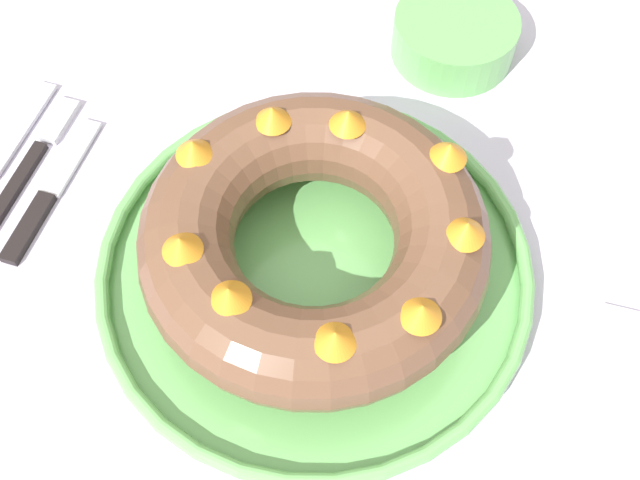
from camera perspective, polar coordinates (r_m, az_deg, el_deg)
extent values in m
cube|color=silver|center=(0.64, -0.69, -4.30)|extent=(1.33, 1.23, 0.03)
cylinder|color=brown|center=(1.42, -17.47, 15.15)|extent=(0.06, 0.06, 0.69)
cylinder|color=#6BB760|center=(0.63, 0.00, -2.70)|extent=(0.35, 0.35, 0.01)
torus|color=#6BB760|center=(0.61, 0.00, -2.05)|extent=(0.36, 0.36, 0.01)
torus|color=brown|center=(0.57, 0.00, 0.00)|extent=(0.27, 0.27, 0.07)
cone|color=orange|center=(0.49, 1.16, -7.44)|extent=(0.04, 0.04, 0.02)
cone|color=orange|center=(0.50, 7.75, -5.38)|extent=(0.04, 0.04, 0.02)
cone|color=orange|center=(0.54, 11.10, 0.82)|extent=(0.04, 0.04, 0.02)
cone|color=orange|center=(0.58, 9.81, 6.70)|extent=(0.03, 0.03, 0.02)
cone|color=orange|center=(0.59, 2.20, 9.27)|extent=(0.03, 0.03, 0.02)
cone|color=orange|center=(0.59, -3.64, 9.51)|extent=(0.04, 0.04, 0.02)
cone|color=orange|center=(0.58, -9.62, 6.94)|extent=(0.04, 0.04, 0.02)
cone|color=orange|center=(0.53, -10.55, -0.32)|extent=(0.03, 0.03, 0.02)
cone|color=orange|center=(0.51, -6.91, -4.11)|extent=(0.04, 0.04, 0.02)
cube|color=black|center=(0.73, -22.64, 3.06)|extent=(0.01, 0.13, 0.01)
cube|color=silver|center=(0.77, -19.41, 8.61)|extent=(0.02, 0.05, 0.01)
cube|color=silver|center=(0.77, -21.96, 7.93)|extent=(0.02, 0.12, 0.00)
cube|color=black|center=(0.70, -21.32, 0.87)|extent=(0.02, 0.07, 0.01)
cube|color=silver|center=(0.73, -18.45, 6.00)|extent=(0.02, 0.09, 0.00)
cylinder|color=#6BB760|center=(0.78, 10.20, 15.04)|extent=(0.12, 0.12, 0.04)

